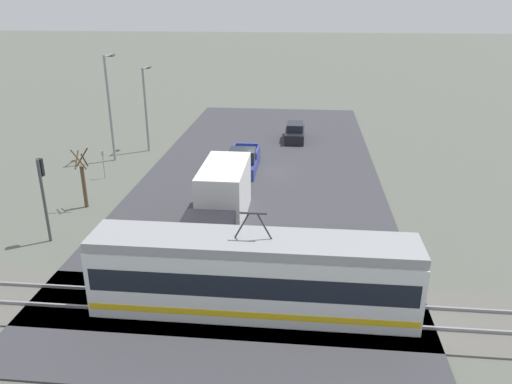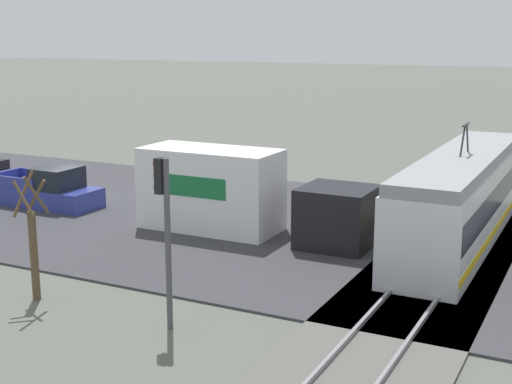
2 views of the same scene
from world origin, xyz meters
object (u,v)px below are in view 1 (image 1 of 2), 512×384
(street_lamp_near_crossing, at_px, (146,103))
(no_parking_sign, at_px, (103,161))
(traffic_light_pole, at_px, (43,188))
(pickup_truck, at_px, (243,162))
(street_lamp_mid_block, at_px, (110,101))
(street_tree, at_px, (83,181))
(light_rail_tram, at_px, (253,275))
(box_truck, at_px, (221,202))
(sedan_car_0, at_px, (295,133))

(street_lamp_near_crossing, xyz_separation_m, no_parking_sign, (1.13, 7.43, -2.85))
(traffic_light_pole, bearing_deg, pickup_truck, -125.82)
(pickup_truck, bearing_deg, traffic_light_pole, 54.18)
(street_lamp_near_crossing, relative_size, no_parking_sign, 3.34)
(pickup_truck, height_order, traffic_light_pole, traffic_light_pole)
(no_parking_sign, bearing_deg, pickup_truck, -165.55)
(street_lamp_near_crossing, relative_size, street_lamp_mid_block, 0.85)
(street_tree, xyz_separation_m, street_lamp_near_crossing, (-0.24, -12.79, 2.39))
(street_lamp_near_crossing, bearing_deg, no_parking_sign, 81.33)
(light_rail_tram, xyz_separation_m, street_tree, (11.81, -10.16, 0.05))
(light_rail_tram, height_order, traffic_light_pole, traffic_light_pole)
(pickup_truck, distance_m, street_lamp_near_crossing, 10.68)
(box_truck, xyz_separation_m, no_parking_sign, (9.98, -7.46, -0.29))
(light_rail_tram, xyz_separation_m, street_lamp_mid_block, (13.55, -20.02, 3.11))
(street_lamp_mid_block, bearing_deg, no_parking_sign, 100.65)
(light_rail_tram, bearing_deg, no_parking_sign, -50.70)
(sedan_car_0, height_order, traffic_light_pole, traffic_light_pole)
(traffic_light_pole, relative_size, street_tree, 1.20)
(traffic_light_pole, distance_m, street_tree, 4.89)
(traffic_light_pole, bearing_deg, box_truck, -163.97)
(box_truck, xyz_separation_m, street_lamp_mid_block, (10.82, -11.96, 3.23))
(sedan_car_0, xyz_separation_m, traffic_light_pole, (12.81, 21.85, 2.33))
(street_lamp_mid_block, height_order, no_parking_sign, street_lamp_mid_block)
(box_truck, bearing_deg, street_lamp_near_crossing, -59.29)
(traffic_light_pole, bearing_deg, street_lamp_mid_block, -83.21)
(sedan_car_0, distance_m, traffic_light_pole, 25.44)
(traffic_light_pole, bearing_deg, sedan_car_0, -120.38)
(light_rail_tram, distance_m, street_tree, 15.58)
(pickup_truck, xyz_separation_m, street_lamp_mid_block, (10.87, -1.92, 4.04))
(light_rail_tram, xyz_separation_m, no_parking_sign, (12.70, -15.52, -0.41))
(box_truck, height_order, street_lamp_near_crossing, street_lamp_near_crossing)
(sedan_car_0, bearing_deg, pickup_truck, -111.78)
(box_truck, xyz_separation_m, sedan_car_0, (-3.72, -19.24, -0.86))
(traffic_light_pole, height_order, street_lamp_near_crossing, street_lamp_near_crossing)
(pickup_truck, bearing_deg, street_tree, 41.03)
(street_lamp_mid_block, relative_size, no_parking_sign, 3.94)
(street_tree, bearing_deg, street_lamp_near_crossing, -91.07)
(traffic_light_pole, xyz_separation_m, street_lamp_mid_block, (1.74, -14.57, 1.76))
(box_truck, xyz_separation_m, traffic_light_pole, (9.09, 2.61, 1.47))
(light_rail_tram, height_order, box_truck, light_rail_tram)
(light_rail_tram, height_order, sedan_car_0, light_rail_tram)
(street_tree, bearing_deg, traffic_light_pole, 89.96)
(box_truck, distance_m, street_lamp_mid_block, 16.45)
(street_tree, xyz_separation_m, street_lamp_mid_block, (1.74, -9.86, 3.05))
(pickup_truck, height_order, sedan_car_0, pickup_truck)
(light_rail_tram, bearing_deg, sedan_car_0, -92.09)
(light_rail_tram, height_order, street_lamp_near_crossing, street_lamp_near_crossing)
(light_rail_tram, distance_m, street_lamp_mid_block, 24.37)
(light_rail_tram, distance_m, traffic_light_pole, 13.08)
(street_tree, xyz_separation_m, no_parking_sign, (0.89, -5.36, -0.46))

